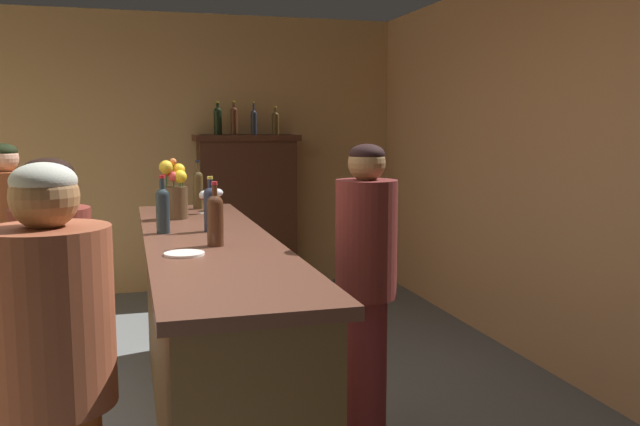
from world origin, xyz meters
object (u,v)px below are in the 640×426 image
at_px(wine_bottle_merlot, 211,207).
at_px(wine_glass_front, 175,195).
at_px(wine_glass_mid, 217,194).
at_px(display_bottle_midright, 275,122).
at_px(wine_glass_rear, 204,197).
at_px(display_bottle_left, 218,120).
at_px(display_bottle_center, 254,121).
at_px(bartender, 366,285).
at_px(wine_bottle_syrah, 215,218).
at_px(patron_redhead, 9,250).
at_px(wine_bottle_chardonnay, 198,188).
at_px(flower_arrangement, 175,192).
at_px(wine_bottle_riesling, 163,208).
at_px(cheese_plate, 184,254).
at_px(patron_near_entrance, 54,384).
at_px(display_bottle_midleft, 234,119).
at_px(bar_counter, 211,335).
at_px(patron_by_cabinet, 56,326).
at_px(display_cabinet, 247,210).

relative_size(wine_bottle_merlot, wine_glass_front, 2.04).
bearing_deg(wine_glass_mid, display_bottle_midright, 66.51).
distance_m(wine_glass_rear, display_bottle_left, 2.16).
height_order(display_bottle_center, bartender, display_bottle_center).
height_order(wine_bottle_syrah, display_bottle_midright, display_bottle_midright).
height_order(patron_redhead, bartender, bartender).
distance_m(wine_bottle_chardonnay, flower_arrangement, 0.51).
relative_size(wine_glass_rear, display_bottle_left, 0.48).
relative_size(wine_bottle_riesling, display_bottle_center, 0.98).
bearing_deg(flower_arrangement, wine_glass_rear, 45.41).
xyz_separation_m(flower_arrangement, display_bottle_left, (0.56, 2.27, 0.47)).
bearing_deg(wine_bottle_chardonnay, bartender, -69.36).
xyz_separation_m(wine_glass_front, wine_glass_mid, (0.28, -0.06, 0.01)).
xyz_separation_m(wine_glass_mid, cheese_plate, (-0.35, -1.60, -0.11)).
distance_m(wine_glass_mid, display_bottle_midright, 2.13).
relative_size(wine_bottle_chardonnay, wine_glass_front, 2.29).
distance_m(wine_bottle_chardonnay, wine_glass_rear, 0.28).
relative_size(cheese_plate, patron_near_entrance, 0.12).
distance_m(wine_bottle_chardonnay, bartender, 1.84).
height_order(wine_bottle_riesling, wine_glass_rear, wine_bottle_riesling).
height_order(wine_bottle_chardonnay, wine_glass_front, wine_bottle_chardonnay).
bearing_deg(flower_arrangement, wine_bottle_merlot, -75.15).
bearing_deg(patron_redhead, wine_bottle_merlot, 27.96).
relative_size(display_bottle_midleft, patron_near_entrance, 0.21).
height_order(wine_glass_front, bartender, bartender).
height_order(bar_counter, wine_bottle_syrah, wine_bottle_syrah).
xyz_separation_m(wine_glass_front, patron_by_cabinet, (-0.60, -1.94, -0.31)).
height_order(wine_glass_mid, display_bottle_left, display_bottle_left).
relative_size(bar_counter, wine_bottle_syrah, 9.57).
height_order(wine_glass_mid, wine_glass_rear, wine_glass_rear).
bearing_deg(wine_glass_mid, wine_bottle_riesling, -113.71).
bearing_deg(wine_bottle_syrah, wine_glass_front, 93.70).
bearing_deg(display_cabinet, cheese_plate, -104.21).
xyz_separation_m(display_cabinet, wine_bottle_chardonnay, (-0.65, -1.79, 0.40)).
xyz_separation_m(wine_bottle_riesling, bartender, (0.93, -0.65, -0.33)).
bearing_deg(wine_glass_mid, patron_redhead, 178.65).
distance_m(wine_bottle_syrah, wine_glass_mid, 1.42).
bearing_deg(flower_arrangement, display_bottle_midright, 63.51).
relative_size(display_cabinet, flower_arrangement, 4.11).
relative_size(wine_glass_mid, patron_redhead, 0.10).
bearing_deg(wine_glass_mid, bar_counter, -99.53).
bearing_deg(flower_arrangement, bartender, -55.84).
xyz_separation_m(display_cabinet, flower_arrangement, (-0.84, -2.27, 0.42)).
xyz_separation_m(display_cabinet, wine_glass_mid, (-0.53, -1.89, 0.36)).
bearing_deg(wine_bottle_merlot, wine_bottle_chardonnay, 87.99).
height_order(wine_glass_front, display_bottle_midleft, display_bottle_midleft).
relative_size(wine_bottle_riesling, wine_bottle_chardonnay, 0.92).
distance_m(bar_counter, display_bottle_left, 3.28).
bearing_deg(wine_bottle_riesling, wine_bottle_merlot, 0.30).
bearing_deg(display_bottle_center, display_bottle_left, 180.00).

